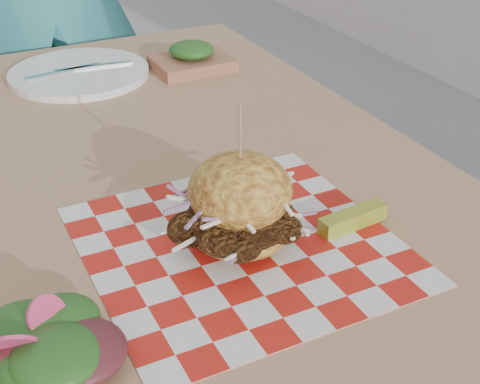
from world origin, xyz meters
The scene contains 8 objects.
patio_table centered at (-0.05, -0.03, 0.67)m, with size 0.80×1.20×0.75m.
patio_chair centered at (-0.07, 1.04, 0.55)m, with size 0.52×0.52×0.95m.
paper_liner centered at (-0.02, -0.28, 0.75)m, with size 0.36×0.36×0.00m, color #B61B12.
sandwich centered at (-0.02, -0.28, 0.80)m, with size 0.16×0.16×0.18m.
pickle_spear centered at (0.12, -0.31, 0.76)m, with size 0.10×0.02×0.02m, color olive.
side_salad centered at (-0.28, -0.37, 0.76)m, with size 0.14×0.13×0.05m.
place_setting centered at (-0.05, 0.37, 0.76)m, with size 0.27×0.27×0.02m.
kraft_tray centered at (0.17, 0.31, 0.77)m, with size 0.15×0.12×0.06m.
Camera 1 is at (-0.32, -0.88, 1.22)m, focal length 50.00 mm.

